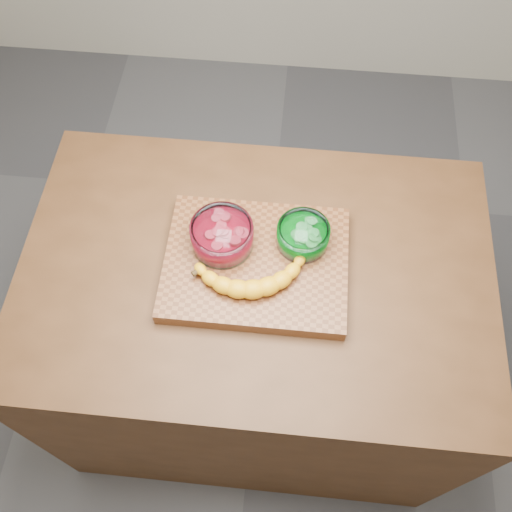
{
  "coord_description": "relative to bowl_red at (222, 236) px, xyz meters",
  "views": [
    {
      "loc": [
        0.07,
        -0.68,
        2.15
      ],
      "look_at": [
        0.0,
        0.0,
        0.96
      ],
      "focal_mm": 40.0,
      "sensor_mm": 36.0,
      "label": 1
    }
  ],
  "objects": [
    {
      "name": "bowl_green",
      "position": [
        0.2,
        0.02,
        -0.0
      ],
      "size": [
        0.13,
        0.13,
        0.06
      ],
      "color": "white",
      "rests_on": "cutting_board"
    },
    {
      "name": "bowl_red",
      "position": [
        0.0,
        0.0,
        0.0
      ],
      "size": [
        0.15,
        0.15,
        0.07
      ],
      "color": "white",
      "rests_on": "cutting_board"
    },
    {
      "name": "banana",
      "position": [
        0.08,
        -0.09,
        -0.01
      ],
      "size": [
        0.3,
        0.16,
        0.04
      ],
      "primitive_type": null,
      "color": "gold",
      "rests_on": "cutting_board"
    },
    {
      "name": "cutting_board",
      "position": [
        0.09,
        -0.04,
        -0.06
      ],
      "size": [
        0.45,
        0.35,
        0.04
      ],
      "primitive_type": "cube",
      "color": "brown",
      "rests_on": "counter"
    },
    {
      "name": "counter",
      "position": [
        0.09,
        -0.04,
        -0.53
      ],
      "size": [
        1.2,
        0.8,
        0.9
      ],
      "primitive_type": "cube",
      "color": "#4D2D17",
      "rests_on": "ground"
    },
    {
      "name": "ground",
      "position": [
        0.09,
        -0.04,
        -0.98
      ],
      "size": [
        3.5,
        3.5,
        0.0
      ],
      "primitive_type": "plane",
      "color": "#515155",
      "rests_on": "ground"
    }
  ]
}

